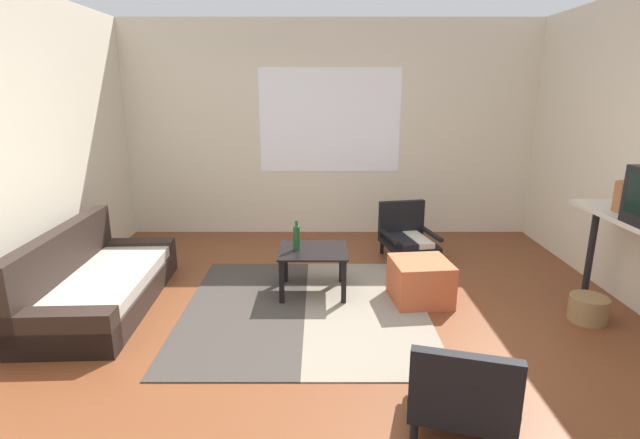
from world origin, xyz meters
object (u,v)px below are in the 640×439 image
(ottoman_orange, at_px, (420,281))
(armchair_striped_foreground, at_px, (462,392))
(clay_vase, at_px, (630,195))
(glass_bottle, at_px, (296,237))
(couch, at_px, (96,284))
(armchair_by_window, at_px, (406,234))
(coffee_table, at_px, (313,258))
(wicker_basket, at_px, (588,309))

(ottoman_orange, bearing_deg, armchair_striped_foreground, -94.06)
(clay_vase, bearing_deg, glass_bottle, 169.28)
(ottoman_orange, distance_m, glass_bottle, 1.19)
(couch, relative_size, glass_bottle, 6.58)
(armchair_striped_foreground, distance_m, clay_vase, 2.32)
(armchair_by_window, xyz_separation_m, ottoman_orange, (-0.08, -1.18, -0.08))
(clay_vase, bearing_deg, armchair_by_window, 134.37)
(couch, distance_m, armchair_by_window, 3.21)
(armchair_striped_foreground, height_order, clay_vase, clay_vase)
(armchair_by_window, height_order, clay_vase, clay_vase)
(couch, distance_m, armchair_striped_foreground, 3.18)
(coffee_table, bearing_deg, armchair_striped_foreground, -66.05)
(armchair_by_window, distance_m, glass_bottle, 1.58)
(armchair_by_window, distance_m, ottoman_orange, 1.19)
(clay_vase, relative_size, glass_bottle, 1.32)
(coffee_table, relative_size, armchair_by_window, 0.92)
(couch, relative_size, armchair_striped_foreground, 2.68)
(couch, bearing_deg, wicker_basket, -3.80)
(armchair_by_window, distance_m, wicker_basket, 2.00)
(coffee_table, relative_size, armchair_striped_foreground, 0.92)
(coffee_table, bearing_deg, ottoman_orange, -10.94)
(armchair_striped_foreground, height_order, ottoman_orange, armchair_striped_foreground)
(couch, bearing_deg, armchair_by_window, 23.70)
(clay_vase, distance_m, glass_bottle, 2.76)
(clay_vase, bearing_deg, couch, 177.31)
(clay_vase, height_order, wicker_basket, clay_vase)
(couch, distance_m, glass_bottle, 1.80)
(coffee_table, height_order, wicker_basket, coffee_table)
(coffee_table, bearing_deg, glass_bottle, 178.91)
(armchair_by_window, bearing_deg, armchair_striped_foreground, -93.98)
(armchair_striped_foreground, bearing_deg, armchair_by_window, 86.02)
(armchair_striped_foreground, height_order, wicker_basket, armchair_striped_foreground)
(armchair_striped_foreground, distance_m, glass_bottle, 2.17)
(couch, height_order, armchair_by_window, couch)
(wicker_basket, bearing_deg, armchair_striped_foreground, -137.19)
(coffee_table, relative_size, ottoman_orange, 1.27)
(glass_bottle, bearing_deg, ottoman_orange, -9.63)
(coffee_table, bearing_deg, wicker_basket, -14.06)
(coffee_table, xyz_separation_m, armchair_striped_foreground, (0.85, -1.90, -0.09))
(glass_bottle, relative_size, wicker_basket, 0.93)
(couch, relative_size, wicker_basket, 6.11)
(couch, distance_m, wicker_basket, 4.19)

